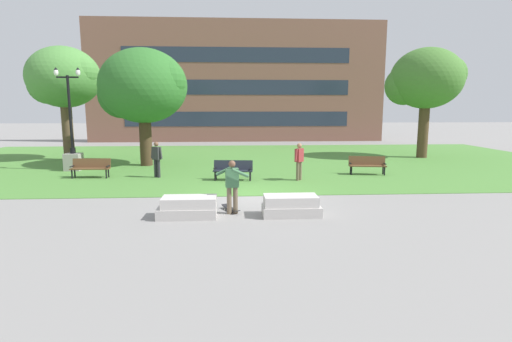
% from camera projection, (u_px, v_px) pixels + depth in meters
% --- Properties ---
extents(ground_plane, '(140.00, 140.00, 0.00)m').
position_uv_depth(ground_plane, '(255.00, 196.00, 15.18)').
color(ground_plane, gray).
extents(grass_lawn, '(40.00, 20.00, 0.02)m').
position_uv_depth(grass_lawn, '(246.00, 161.00, 25.03)').
color(grass_lawn, '#4C8438').
rests_on(grass_lawn, ground).
extents(concrete_block_center, '(1.80, 0.90, 0.64)m').
position_uv_depth(concrete_block_center, '(188.00, 207.00, 12.26)').
color(concrete_block_center, '#BCB7B2').
rests_on(concrete_block_center, ground).
extents(concrete_block_left, '(1.80, 0.90, 0.64)m').
position_uv_depth(concrete_block_left, '(291.00, 206.00, 12.45)').
color(concrete_block_left, '#BCB7B2').
rests_on(concrete_block_left, ground).
extents(person_skateboarder, '(1.07, 0.61, 1.71)m').
position_uv_depth(person_skateboarder, '(232.00, 183.00, 12.56)').
color(person_skateboarder, brown).
rests_on(person_skateboarder, ground).
extents(skateboard, '(0.62, 1.00, 0.14)m').
position_uv_depth(skateboard, '(231.00, 209.00, 13.00)').
color(skateboard, black).
rests_on(skateboard, ground).
extents(park_bench_near_left, '(1.86, 0.78, 0.90)m').
position_uv_depth(park_bench_near_left, '(367.00, 164.00, 19.90)').
color(park_bench_near_left, brown).
rests_on(park_bench_near_left, grass_lawn).
extents(park_bench_near_right, '(1.81, 0.58, 0.90)m').
position_uv_depth(park_bench_near_right, '(91.00, 167.00, 19.01)').
color(park_bench_near_right, brown).
rests_on(park_bench_near_right, grass_lawn).
extents(park_bench_far_left, '(1.84, 0.71, 0.90)m').
position_uv_depth(park_bench_far_left, '(233.00, 169.00, 18.37)').
color(park_bench_far_left, '#1E232D').
rests_on(park_bench_far_left, grass_lawn).
extents(lamp_post_left, '(1.32, 0.80, 5.35)m').
position_uv_depth(lamp_post_left, '(73.00, 150.00, 21.11)').
color(lamp_post_left, gray).
rests_on(lamp_post_left, grass_lawn).
extents(tree_near_left, '(4.82, 4.59, 7.12)m').
position_uv_depth(tree_near_left, '(426.00, 80.00, 25.87)').
color(tree_near_left, '#4C3823').
rests_on(tree_near_left, grass_lawn).
extents(tree_near_right, '(5.12, 4.88, 6.58)m').
position_uv_depth(tree_near_right, '(142.00, 87.00, 22.38)').
color(tree_near_right, '#42301E').
rests_on(tree_near_right, grass_lawn).
extents(tree_far_left, '(4.62, 4.40, 7.02)m').
position_uv_depth(tree_far_left, '(63.00, 79.00, 24.70)').
color(tree_far_left, brown).
rests_on(tree_far_left, grass_lawn).
extents(person_bystander_near_lawn, '(0.56, 0.66, 1.71)m').
position_uv_depth(person_bystander_near_lawn, '(299.00, 159.00, 18.23)').
color(person_bystander_near_lawn, brown).
rests_on(person_bystander_near_lawn, grass_lawn).
extents(person_bystander_far_lawn, '(0.63, 0.42, 1.71)m').
position_uv_depth(person_bystander_far_lawn, '(157.00, 157.00, 18.99)').
color(person_bystander_far_lawn, '#28282D').
rests_on(person_bystander_far_lawn, grass_lawn).
extents(building_facade_distant, '(28.61, 1.03, 11.52)m').
position_uv_depth(building_facade_distant, '(237.00, 82.00, 38.38)').
color(building_facade_distant, brown).
rests_on(building_facade_distant, ground).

